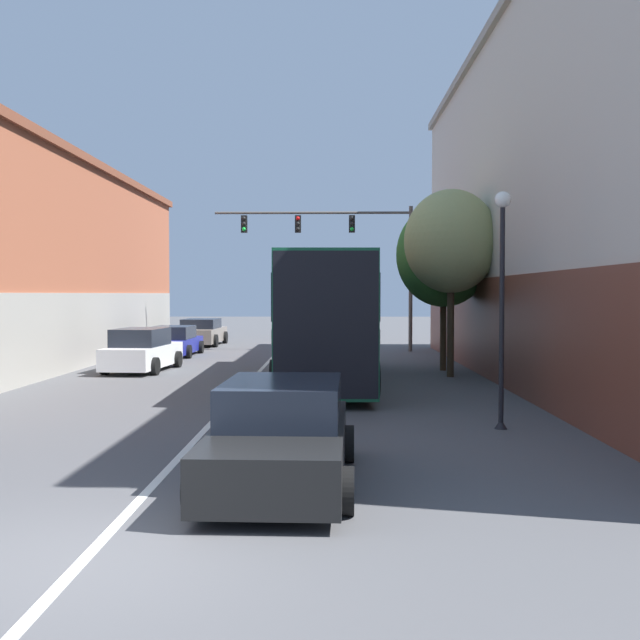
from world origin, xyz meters
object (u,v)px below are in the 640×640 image
Objects in this scene: parked_car_left_mid at (174,342)px; parked_car_left_near at (142,351)px; parked_car_left_far at (202,332)px; hatchback_foreground at (281,436)px; street_tree_near at (444,255)px; traffic_signal_gantry at (345,243)px; street_lamp at (502,290)px; street_tree_far at (451,242)px; bus at (323,313)px.

parked_car_left_near is at bearing -176.84° from parked_car_left_mid.
hatchback_foreground is at bearing -166.39° from parked_car_left_far.
street_tree_near is (10.77, -5.99, 3.43)m from parked_car_left_mid.
traffic_signal_gantry is at bearing -69.47° from parked_car_left_mid.
street_lamp is at bearing -41.75° from hatchback_foreground.
hatchback_foreground reaches higher than parked_car_left_mid.
parked_car_left_mid is 6.61m from parked_car_left_far.
parked_car_left_near is 11.19m from street_tree_far.
bus is 11.56m from parked_car_left_mid.
street_lamp is at bearing -92.85° from street_tree_far.
bus is at bearing -94.17° from traffic_signal_gantry.
street_tree_far is at bearing -126.08° from parked_car_left_mid.
bus is 2.03× the size of street_tree_near.
bus is at bearing -144.05° from parked_car_left_mid.
bus is 2.74× the size of parked_car_left_mid.
parked_car_left_mid is at bearing 17.48° from hatchback_foreground.
street_tree_near is at bearing 88.08° from street_tree_far.
parked_car_left_near is 0.94× the size of street_lamp.
hatchback_foreground is 28.93m from parked_car_left_far.
parked_car_left_near is at bearing 22.69° from hatchback_foreground.
traffic_signal_gantry is at bearing 97.84° from street_lamp.
traffic_signal_gantry reaches higher than bus.
parked_car_left_near reaches higher than parked_car_left_mid.
parked_car_left_mid is at bearing 143.09° from street_tree_far.
traffic_signal_gantry is (1.33, 24.35, 4.39)m from hatchback_foreground.
parked_car_left_far is at bearing 112.97° from street_lamp.
traffic_signal_gantry is 1.52× the size of street_tree_far.
parked_car_left_near is at bearing -177.69° from parked_car_left_far.
street_tree_far is at bearing -142.55° from parked_car_left_far.
parked_car_left_near is at bearing -128.57° from traffic_signal_gantry.
street_tree_near is (4.17, 3.39, 1.95)m from bus.
parked_car_left_near is 0.75× the size of street_tree_near.
street_tree_near is at bearing 87.32° from street_lamp.
hatchback_foreground is 0.98× the size of parked_car_left_far.
parked_car_left_near is at bearing 132.25° from street_lamp.
street_tree_far is (0.46, 9.32, 1.60)m from street_lamp.
hatchback_foreground is at bearing -108.46° from street_tree_far.
bus reaches higher than parked_car_left_mid.
street_lamp reaches higher than parked_car_left_mid.
street_tree_far is (3.22, -10.71, -0.70)m from traffic_signal_gantry.
parked_car_left_near is 0.48× the size of traffic_signal_gantry.
traffic_signal_gantry is at bearing 110.79° from street_tree_near.
parked_car_left_mid is at bearing -179.16° from parked_car_left_far.
street_tree_far is at bearing -91.92° from street_tree_near.
traffic_signal_gantry is 11.21m from street_tree_far.
street_tree_near is (10.51, 0.38, 3.34)m from parked_car_left_near.
parked_car_left_near reaches higher than hatchback_foreground.
parked_car_left_near is 12.99m from parked_car_left_far.
hatchback_foreground is 6.31m from street_lamp.
parked_car_left_mid is at bearing 6.73° from parked_car_left_near.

